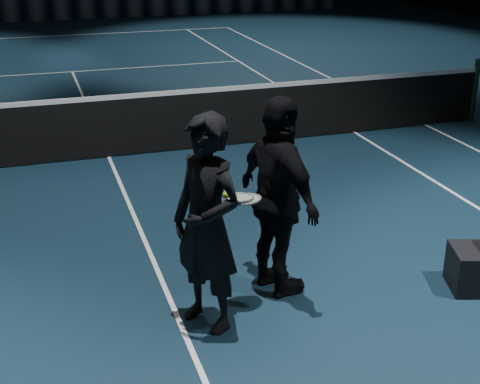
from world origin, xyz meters
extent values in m
plane|color=#0E2833|center=(0.00, 0.00, 0.00)|extent=(36.00, 36.00, 0.00)
cylinder|color=black|center=(6.40, 0.00, 0.55)|extent=(0.10, 0.10, 1.10)
cube|color=black|center=(0.00, 0.00, 0.45)|extent=(12.80, 0.02, 0.86)
cube|color=white|center=(0.00, 0.00, 0.92)|extent=(12.80, 0.03, 0.07)
cube|color=black|center=(0.00, 15.50, 0.45)|extent=(22.00, 0.15, 0.90)
imported|color=black|center=(0.25, -4.76, 0.96)|extent=(0.76, 0.83, 1.91)
imported|color=black|center=(1.03, -4.41, 0.96)|extent=(0.72, 1.20, 1.91)
camera|label=1|loc=(-1.05, -9.67, 3.33)|focal=50.00mm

